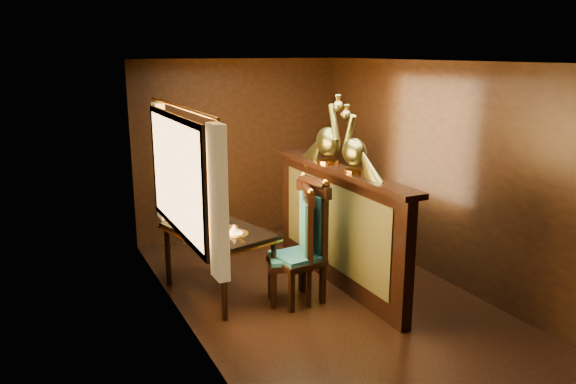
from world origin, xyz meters
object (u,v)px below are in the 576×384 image
(chair_right, at_px, (300,241))
(dining_table, at_px, (217,235))
(chair_left, at_px, (307,237))
(peacock_left, at_px, (355,140))
(peacock_right, at_px, (329,129))

(chair_right, bearing_deg, dining_table, 163.17)
(chair_left, relative_size, chair_right, 1.06)
(peacock_left, bearing_deg, chair_right, 171.21)
(dining_table, xyz_separation_m, peacock_left, (1.31, -0.62, 1.03))
(peacock_left, bearing_deg, chair_left, 170.12)
(chair_right, bearing_deg, chair_left, 17.65)
(chair_right, height_order, peacock_right, peacock_right)
(peacock_right, bearing_deg, dining_table, 176.58)
(dining_table, bearing_deg, chair_left, -47.89)
(chair_right, xyz_separation_m, peacock_left, (0.58, -0.09, 1.05))
(dining_table, relative_size, chair_right, 1.11)
(peacock_right, bearing_deg, chair_right, -142.19)
(dining_table, relative_size, peacock_right, 1.79)
(chair_right, distance_m, peacock_right, 1.32)
(chair_right, relative_size, peacock_right, 1.61)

